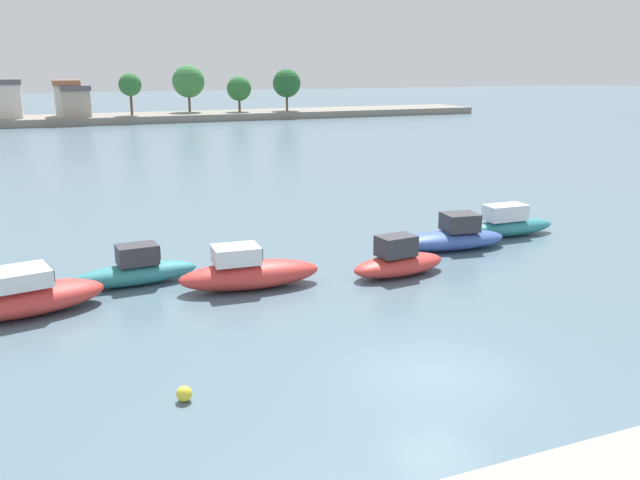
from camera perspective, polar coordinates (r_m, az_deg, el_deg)
ground_plane at (r=18.79m, az=9.90°, el=-11.20°), size 400.00×400.00×0.00m
moored_boat_0 at (r=24.51m, az=-23.91°, el=-4.44°), size 5.53×3.05×1.60m
moored_boat_1 at (r=26.41m, az=-15.39°, el=-2.52°), size 4.79×1.67×1.55m
moored_boat_2 at (r=25.18m, az=-6.12°, el=-2.74°), size 5.44×2.14×1.66m
moored_boat_3 at (r=26.76m, az=6.69°, el=-1.82°), size 4.27×2.08×1.63m
moored_boat_4 at (r=30.88m, az=11.17°, el=0.24°), size 5.47×2.36×1.64m
moored_boat_5 at (r=33.95m, az=15.79°, el=1.33°), size 4.91×1.47×1.56m
mooring_buoy_0 at (r=17.42m, az=-11.50°, el=-12.73°), size 0.40×0.40×0.40m
distant_shoreline at (r=102.45m, az=-18.21°, el=10.57°), size 117.35×10.16×8.03m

